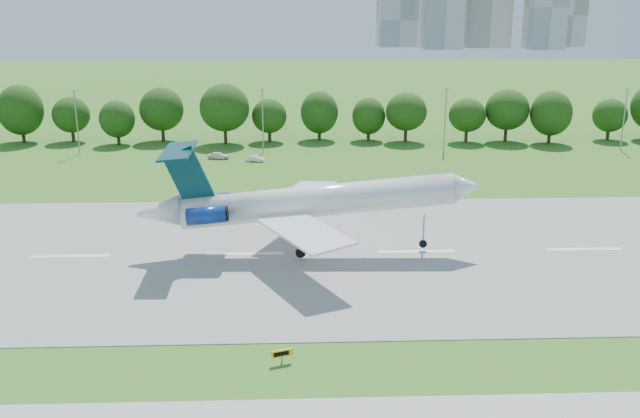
{
  "coord_description": "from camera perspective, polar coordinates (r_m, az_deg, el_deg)",
  "views": [
    {
      "loc": [
        -14.35,
        -53.04,
        28.45
      ],
      "look_at": [
        -11.58,
        18.0,
        7.47
      ],
      "focal_mm": 40.0,
      "sensor_mm": 36.0,
      "label": 1
    }
  ],
  "objects": [
    {
      "name": "tree_line",
      "position": [
        147.43,
        3.41,
        7.73
      ],
      "size": [
        288.4,
        8.4,
        10.4
      ],
      "color": "#382314",
      "rests_on": "ground"
    },
    {
      "name": "ground",
      "position": [
        61.87,
        11.67,
        -11.31
      ],
      "size": [
        600.0,
        600.0,
        0.0
      ],
      "primitive_type": "plane",
      "color": "#326A1C",
      "rests_on": "ground"
    },
    {
      "name": "service_vehicle_a",
      "position": [
        130.57,
        -5.2,
        4.03
      ],
      "size": [
        3.51,
        2.15,
        1.09
      ],
      "primitive_type": "imported",
      "rotation": [
        0.0,
        0.0,
        1.25
      ],
      "color": "white",
      "rests_on": "ground"
    },
    {
      "name": "light_poles",
      "position": [
        137.34,
        2.77,
        7.16
      ],
      "size": [
        175.9,
        0.25,
        12.19
      ],
      "color": "gray",
      "rests_on": "ground"
    },
    {
      "name": "taxi_sign_left",
      "position": [
        58.88,
        -3.07,
        -11.47
      ],
      "size": [
        1.73,
        0.75,
        1.23
      ],
      "rotation": [
        0.0,
        0.0,
        0.33
      ],
      "color": "gray",
      "rests_on": "ground"
    },
    {
      "name": "runway",
      "position": [
        84.27,
        7.72,
        -3.42
      ],
      "size": [
        400.0,
        45.0,
        0.08
      ],
      "primitive_type": "cube",
      "color": "gray",
      "rests_on": "ground"
    },
    {
      "name": "airliner",
      "position": [
        81.07,
        -1.57,
        0.62
      ],
      "size": [
        39.49,
        28.74,
        12.6
      ],
      "rotation": [
        0.0,
        -0.08,
        0.02
      ],
      "color": "white",
      "rests_on": "ground"
    },
    {
      "name": "service_vehicle_b",
      "position": [
        133.55,
        -8.12,
        4.27
      ],
      "size": [
        4.09,
        2.12,
        1.33
      ],
      "primitive_type": "imported",
      "rotation": [
        0.0,
        0.0,
        1.43
      ],
      "color": "white",
      "rests_on": "ground"
    }
  ]
}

